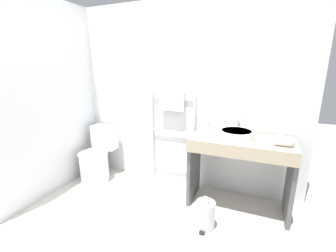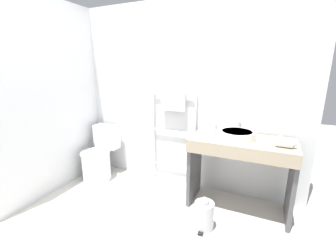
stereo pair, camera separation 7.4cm
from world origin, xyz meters
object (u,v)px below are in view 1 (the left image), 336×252
(hair_dryer, at_px, (284,141))
(trash_bin, at_px, (205,214))
(sink_basin, at_px, (236,134))
(toilet, at_px, (97,158))
(towel_radiator, at_px, (172,117))
(cup_near_edge, at_px, (213,128))
(cup_near_wall, at_px, (207,126))

(hair_dryer, bearing_deg, trash_bin, -147.98)
(sink_basin, relative_size, trash_bin, 1.12)
(toilet, distance_m, trash_bin, 1.73)
(towel_radiator, height_order, cup_near_edge, towel_radiator)
(toilet, distance_m, cup_near_wall, 1.63)
(towel_radiator, distance_m, cup_near_wall, 0.49)
(cup_near_wall, height_order, cup_near_edge, cup_near_wall)
(towel_radiator, relative_size, cup_near_wall, 12.46)
(cup_near_edge, bearing_deg, sink_basin, -22.36)
(sink_basin, bearing_deg, trash_bin, -111.27)
(towel_radiator, bearing_deg, sink_basin, -16.19)
(hair_dryer, height_order, trash_bin, hair_dryer)
(toilet, xyz_separation_m, cup_near_wall, (1.51, 0.24, 0.57))
(trash_bin, bearing_deg, sink_basin, 68.73)
(cup_near_edge, relative_size, trash_bin, 0.30)
(sink_basin, bearing_deg, cup_near_wall, 153.71)
(cup_near_wall, xyz_separation_m, hair_dryer, (0.82, -0.26, -0.01))
(toilet, xyz_separation_m, cup_near_edge, (1.59, 0.17, 0.57))
(toilet, height_order, trash_bin, toilet)
(cup_near_edge, bearing_deg, hair_dryer, -15.20)
(toilet, relative_size, trash_bin, 2.17)
(hair_dryer, bearing_deg, cup_near_wall, 162.16)
(towel_radiator, bearing_deg, cup_near_wall, -7.90)
(toilet, height_order, sink_basin, sink_basin)
(cup_near_wall, bearing_deg, trash_bin, -76.00)
(cup_near_wall, distance_m, trash_bin, 1.00)
(towel_radiator, xyz_separation_m, trash_bin, (0.65, -0.73, -0.77))
(sink_basin, xyz_separation_m, trash_bin, (-0.19, -0.49, -0.71))
(hair_dryer, xyz_separation_m, trash_bin, (-0.65, -0.41, -0.72))
(cup_near_wall, xyz_separation_m, cup_near_edge, (0.08, -0.06, -0.00))
(sink_basin, height_order, cup_near_edge, cup_near_edge)
(sink_basin, relative_size, cup_near_edge, 3.80)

